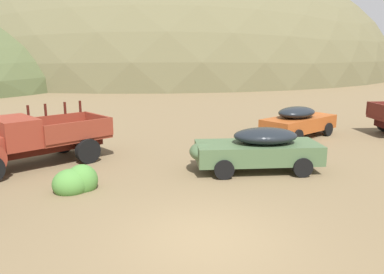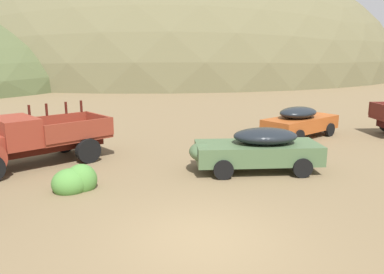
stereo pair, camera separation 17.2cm
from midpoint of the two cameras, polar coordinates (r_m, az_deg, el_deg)
name	(u,v)px [view 1 (the left image)]	position (r m, az deg, el deg)	size (l,w,h in m)	color
ground_plane	(206,239)	(9.06, 1.50, -14.92)	(300.00, 300.00, 0.00)	brown
hill_far_left	(164,73)	(85.00, -4.19, 9.51)	(91.19, 88.39, 46.12)	brown
truck_rust_red	(19,142)	(15.37, -24.74, -0.63)	(6.11, 3.98, 2.16)	#42140D
car_weathered_green	(254,149)	(13.84, 8.90, -1.75)	(4.91, 3.02, 1.57)	#47603D
car_oxide_orange	(301,121)	(20.14, 15.66, 2.35)	(4.82, 2.94, 1.57)	#A34C1E
bush_back_edge	(76,182)	(12.43, -17.32, -6.45)	(1.39, 1.02, 1.02)	#4C8438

